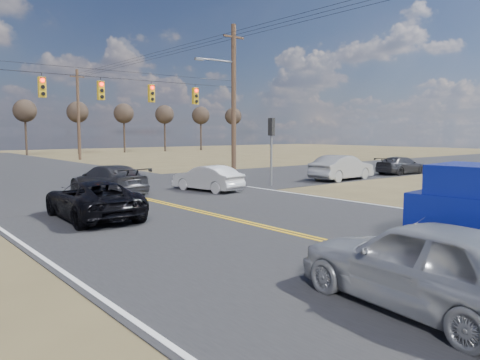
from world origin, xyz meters
TOP-DOWN VIEW (x-y plane):
  - ground at (0.00, 0.00)m, footprint 160.00×160.00m
  - road_main at (0.00, 10.00)m, footprint 14.00×120.00m
  - road_cross at (0.00, 18.00)m, footprint 120.00×12.00m
  - signal_gantry at (0.50, 17.79)m, footprint 19.60×4.83m
  - utility_poles at (0.00, 17.00)m, footprint 19.60×58.32m
  - treeline at (0.00, 26.96)m, footprint 87.00×117.80m
  - silver_suv at (-2.63, -2.13)m, footprint 2.46×5.03m
  - black_suv at (-3.79, 9.96)m, footprint 2.56×5.14m
  - white_car_queue at (4.00, 13.90)m, footprint 2.11×4.29m
  - dgrey_car_queue at (-0.80, 15.50)m, footprint 2.45×5.34m
  - cross_car_east_near at (13.95, 13.00)m, footprint 2.04×5.03m
  - cross_car_east_far at (20.80, 13.00)m, footprint 2.03×4.56m

SIDE VIEW (x-z plane):
  - ground at x=0.00m, z-range 0.00..0.00m
  - road_main at x=0.00m, z-range -0.01..0.01m
  - road_cross at x=0.00m, z-range -0.01..0.01m
  - cross_car_east_far at x=20.80m, z-range 0.00..1.30m
  - white_car_queue at x=4.00m, z-range 0.00..1.35m
  - black_suv at x=-3.79m, z-range 0.00..1.40m
  - dgrey_car_queue at x=-0.80m, z-range 0.00..1.51m
  - cross_car_east_near at x=13.95m, z-range 0.00..1.62m
  - silver_suv at x=-2.63m, z-range 0.00..1.65m
  - signal_gantry at x=0.50m, z-range 0.06..10.06m
  - utility_poles at x=0.00m, z-range 0.23..10.23m
  - treeline at x=0.00m, z-range 2.00..9.40m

